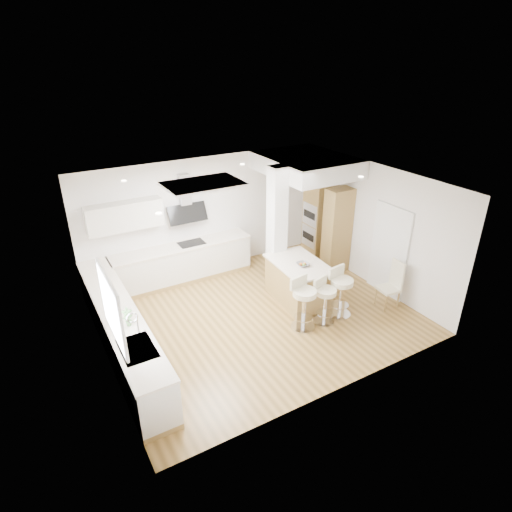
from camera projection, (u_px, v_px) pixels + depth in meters
ground at (257, 315)px, 8.88m from camera, size 6.00×6.00×0.00m
ceiling at (257, 315)px, 8.88m from camera, size 6.00×5.00×0.02m
wall_back at (205, 215)px, 10.21m from camera, size 6.00×0.04×2.80m
wall_left at (98, 295)px, 6.91m from camera, size 0.04×5.00×2.80m
wall_right at (372, 226)px, 9.62m from camera, size 0.04×5.00×2.80m
skylight at (204, 184)px, 7.77m from camera, size 4.10×2.10×0.06m
window_left at (111, 305)px, 6.10m from camera, size 0.06×1.28×1.07m
doorway_right at (389, 252)px, 9.31m from camera, size 0.05×1.00×2.10m
counter_left at (121, 330)px, 7.64m from camera, size 0.63×4.50×1.35m
counter_back at (175, 255)px, 9.89m from camera, size 3.62×0.63×2.50m
pillar at (277, 228)px, 9.48m from camera, size 0.35×0.35×2.80m
soffit at (306, 165)px, 9.77m from camera, size 1.78×2.20×0.40m
oven_column at (326, 225)px, 10.58m from camera, size 0.63×1.21×2.10m
peninsula at (298, 281)px, 9.27m from camera, size 1.06×1.53×0.97m
bar_stool_a at (303, 301)px, 8.26m from camera, size 0.56×0.56×1.08m
bar_stool_b at (325, 299)px, 8.45m from camera, size 0.53×0.53×0.96m
bar_stool_c at (340, 289)px, 8.67m from camera, size 0.53×0.53×1.06m
dining_chair at (393, 283)px, 8.99m from camera, size 0.45×0.45×1.04m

